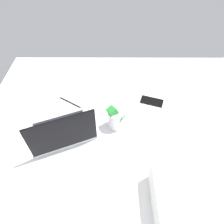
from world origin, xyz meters
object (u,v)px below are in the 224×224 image
Objects in this scene: laptop at (62,131)px; pillow at (223,214)px; snack_cup at (116,118)px; cell_phone at (152,101)px.

pillow is (-69.23, 40.95, 2.09)cm from laptop.
cell_phone is (-23.10, -18.82, -5.56)cm from snack_cup.
pillow is at bearing 127.36° from laptop.
pillow is (-17.57, 67.88, 6.10)cm from cell_phone.
laptop is 0.75× the size of pillow.
snack_cup reaches higher than cell_phone.
cell_phone is at bearing -140.83° from snack_cup.
snack_cup is at bearing 147.54° from cell_phone.
pillow is (-40.66, 49.06, 0.54)cm from snack_cup.
pillow reaches higher than cell_phone.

